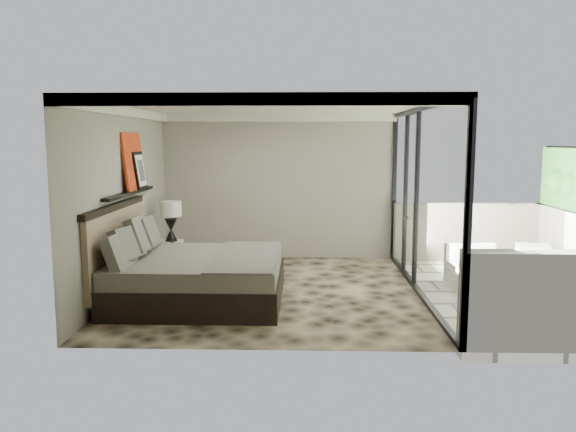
{
  "coord_description": "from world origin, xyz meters",
  "views": [
    {
      "loc": [
        0.51,
        -8.43,
        2.3
      ],
      "look_at": [
        0.25,
        0.4,
        1.11
      ],
      "focal_mm": 35.0,
      "sensor_mm": 36.0,
      "label": 1
    }
  ],
  "objects_px": {
    "bed": "(192,274)",
    "ottoman": "(533,260)",
    "table_lamp": "(171,216)",
    "nightstand": "(168,257)",
    "lounger": "(486,281)"
  },
  "relations": [
    {
      "from": "table_lamp",
      "to": "nightstand",
      "type": "bearing_deg",
      "value": -134.2
    },
    {
      "from": "table_lamp",
      "to": "ottoman",
      "type": "xyz_separation_m",
      "value": [
        6.32,
        -0.22,
        -0.72
      ]
    },
    {
      "from": "table_lamp",
      "to": "lounger",
      "type": "bearing_deg",
      "value": -16.15
    },
    {
      "from": "nightstand",
      "to": "ottoman",
      "type": "xyz_separation_m",
      "value": [
        6.37,
        -0.17,
        0.03
      ]
    },
    {
      "from": "bed",
      "to": "nightstand",
      "type": "distance_m",
      "value": 2.06
    },
    {
      "from": "lounger",
      "to": "bed",
      "type": "bearing_deg",
      "value": -178.21
    },
    {
      "from": "bed",
      "to": "lounger",
      "type": "distance_m",
      "value": 4.4
    },
    {
      "from": "nightstand",
      "to": "bed",
      "type": "bearing_deg",
      "value": -65.22
    },
    {
      "from": "table_lamp",
      "to": "lounger",
      "type": "distance_m",
      "value": 5.39
    },
    {
      "from": "nightstand",
      "to": "table_lamp",
      "type": "distance_m",
      "value": 0.75
    },
    {
      "from": "nightstand",
      "to": "table_lamp",
      "type": "height_order",
      "value": "table_lamp"
    },
    {
      "from": "bed",
      "to": "ottoman",
      "type": "xyz_separation_m",
      "value": [
        5.56,
        1.72,
        -0.13
      ]
    },
    {
      "from": "nightstand",
      "to": "lounger",
      "type": "relative_size",
      "value": 0.27
    },
    {
      "from": "table_lamp",
      "to": "lounger",
      "type": "xyz_separation_m",
      "value": [
        5.12,
        -1.48,
        -0.78
      ]
    },
    {
      "from": "table_lamp",
      "to": "ottoman",
      "type": "height_order",
      "value": "table_lamp"
    }
  ]
}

